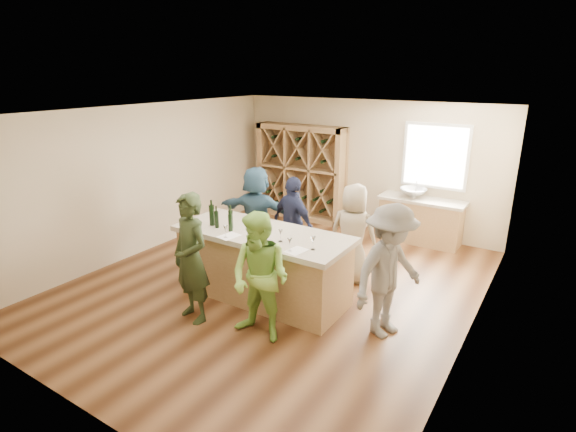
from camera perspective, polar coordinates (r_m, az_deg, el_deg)
The scene contains 34 objects.
floor at distance 7.57m, azimuth -1.47°, elevation -8.94°, with size 6.00×7.00×0.10m, color brown.
ceiling at distance 6.77m, azimuth -1.67°, elevation 13.51°, with size 6.00×7.00×0.10m, color white.
wall_back at distance 10.08m, azimuth 9.87°, elevation 6.43°, with size 6.00×0.10×2.80m, color #C3B08D.
wall_front at distance 4.73m, azimuth -26.68°, elevation -8.81°, with size 6.00×0.10×2.80m, color #C3B08D.
wall_left at distance 9.05m, azimuth -17.84°, elevation 4.50°, with size 0.10×7.00×2.80m, color #C3B08D.
wall_right at distance 5.97m, azimuth 23.52°, elevation -2.94°, with size 0.10×7.00×2.80m, color #C3B08D.
window_frame at distance 9.48m, azimuth 18.21°, elevation 7.22°, with size 1.30×0.06×1.30m, color white.
window_pane at distance 9.45m, azimuth 18.16°, elevation 7.19°, with size 1.18×0.01×1.18m, color white.
wine_rack at distance 10.56m, azimuth 1.65°, elevation 5.55°, with size 2.20×0.45×2.20m, color #9A7549.
back_counter_base at distance 9.57m, azimuth 16.45°, elevation -0.70°, with size 1.60×0.58×0.86m, color #9A7549.
back_counter_top at distance 9.44m, azimuth 16.69°, elevation 1.94°, with size 1.70×0.62×0.06m, color #B4AA94.
sink at distance 9.46m, azimuth 15.60°, elevation 2.85°, with size 0.54×0.54×0.19m, color silver.
faucet at distance 9.61m, azimuth 15.96°, elevation 3.41°, with size 0.02×0.02×0.30m, color silver.
tasting_counter_base at distance 6.96m, azimuth -3.20°, elevation -6.48°, with size 2.60×1.00×1.00m, color #9A7549.
tasting_counter_top at distance 6.75m, azimuth -3.28°, elevation -2.31°, with size 2.72×1.12×0.08m, color #B4AA94.
wine_bottle_a at distance 7.05m, azimuth -9.65°, elevation 0.10°, with size 0.08×0.08×0.33m, color black.
wine_bottle_b at distance 6.94m, azimuth -9.05°, elevation -0.43°, with size 0.07×0.07×0.27m, color black.
wine_bottle_c at distance 6.87m, azimuth -7.28°, elevation -0.43°, with size 0.07×0.07×0.29m, color black.
wine_bottle_d at distance 6.76m, azimuth -7.33°, elevation -0.85°, with size 0.07×0.07×0.27m, color black.
wine_glass_a at distance 6.52m, azimuth -7.93°, elevation -2.00°, with size 0.07×0.07×0.18m, color white.
wine_glass_b at distance 6.25m, azimuth -4.38°, elevation -2.72°, with size 0.07×0.07×0.19m, color white.
wine_glass_c at distance 5.98m, azimuth 0.22°, elevation -3.68°, with size 0.07×0.07×0.18m, color white.
wine_glass_d at distance 6.32m, azimuth -0.96°, elevation -2.55°, with size 0.06×0.06×0.17m, color white.
wine_glass_e at distance 6.04m, azimuth 3.18°, elevation -3.44°, with size 0.07×0.07×0.19m, color white.
tasting_menu_a at distance 6.60m, azimuth -7.50°, elevation -2.54°, with size 0.23×0.31×0.00m, color white.
tasting_menu_b at distance 6.30m, azimuth -3.80°, elevation -3.43°, with size 0.22×0.29×0.00m, color white.
tasting_menu_c at distance 6.02m, azimuth 1.07°, elevation -4.43°, with size 0.21×0.29×0.00m, color white.
person_near_left at distance 6.33m, azimuth -12.22°, elevation -5.27°, with size 0.67×0.49×1.85m, color #263319.
person_near_right at distance 5.79m, azimuth -3.54°, elevation -7.83°, with size 0.84×0.46×1.72m, color #8CC64C.
person_server at distance 5.98m, azimuth 12.73°, elevation -6.89°, with size 1.17×0.54×1.81m, color slate.
person_far_mid at distance 7.80m, azimuth 0.68°, elevation -1.02°, with size 0.98×0.50×1.67m, color #191E38.
person_far_right at distance 7.43m, azimuth 8.27°, elevation -2.24°, with size 0.82×0.53×1.67m, color gray.
person_far_left at distance 8.33m, azimuth -3.98°, elevation 0.44°, with size 1.61×0.58×1.74m, color #335972.
wine_glass_f at distance 6.89m, azimuth -2.67°, elevation -0.73°, with size 0.07×0.07×0.18m, color white.
Camera 1 is at (3.79, -5.58, 3.38)m, focal length 28.00 mm.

